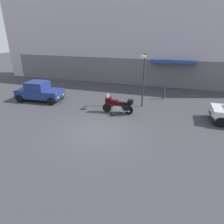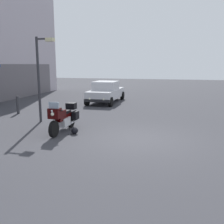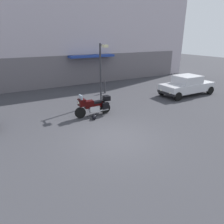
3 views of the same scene
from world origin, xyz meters
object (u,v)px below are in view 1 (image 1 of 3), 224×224
at_px(motorcycle, 118,105).
at_px(helmet, 112,114).
at_px(bollard_curbside, 164,93).
at_px(car_hatchback_near, 39,91).
at_px(streetlamp_curbside, 144,75).

xyz_separation_m(motorcycle, helmet, (-0.26, -0.60, -0.48)).
bearing_deg(motorcycle, bollard_curbside, -125.19).
relative_size(motorcycle, bollard_curbside, 2.21).
bearing_deg(bollard_curbside, car_hatchback_near, -160.87).
distance_m(motorcycle, bollard_curbside, 5.15).
distance_m(helmet, streetlamp_curbside, 3.73).
xyz_separation_m(helmet, streetlamp_curbside, (1.69, 2.34, 2.37)).
relative_size(car_hatchback_near, bollard_curbside, 3.86).
bearing_deg(bollard_curbside, helmet, -123.59).
distance_m(car_hatchback_near, bollard_curbside, 10.62).
bearing_deg(motorcycle, car_hatchback_near, -6.34).
distance_m(motorcycle, car_hatchback_near, 7.12).
bearing_deg(bollard_curbside, motorcycle, -124.88).
bearing_deg(helmet, streetlamp_curbside, 54.20).
bearing_deg(car_hatchback_near, helmet, -14.17).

